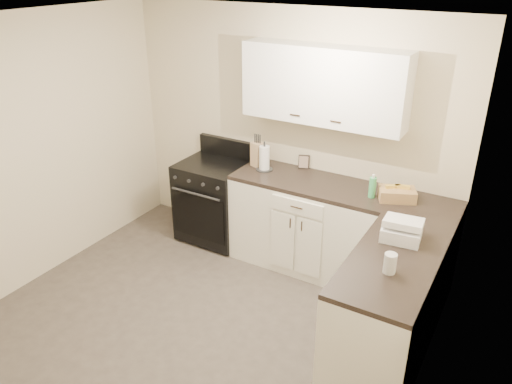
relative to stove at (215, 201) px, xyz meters
The scene contains 20 objects.
floor 1.70m from the stove, 64.21° to the right, with size 3.60×3.60×0.00m, color #473F38.
ceiling 2.62m from the stove, 64.21° to the right, with size 3.60×3.60×0.00m, color white.
wall_back 1.11m from the stove, 24.51° to the left, with size 3.60×3.60×0.00m, color beige.
wall_right 3.02m from the stove, 30.41° to the right, with size 3.60×3.60×0.00m, color beige.
wall_left 2.00m from the stove, 126.40° to the right, with size 3.60×3.60×0.00m, color beige.
base_cabinets_back 1.14m from the stove, ahead, with size 1.55×0.60×0.90m, color white.
base_cabinets_right 2.30m from the stove, 15.77° to the right, with size 0.60×1.90×0.90m, color white.
countertop_back 1.23m from the stove, ahead, with size 1.55×0.60×0.04m, color black.
countertop_right 2.34m from the stove, 15.77° to the right, with size 0.60×1.90×0.04m, color black.
upper_cabinets 1.80m from the stove, ahead, with size 1.55×0.30×0.70m, color white.
stove is the anchor object (origin of this frame).
knife_block 0.78m from the stove, 11.95° to the left, with size 0.11×0.10×0.25m, color tan.
paper_towel 0.85m from the stove, ahead, with size 0.10×0.10×0.25m, color white.
soap_bottle 1.83m from the stove, ahead, with size 0.06×0.06×0.19m, color #44B365.
picture_frame 1.12m from the stove, 17.09° to the left, with size 0.11×0.01×0.14m, color black.
wicker_basket 2.02m from the stove, ahead, with size 0.31×0.21×0.10m, color tan.
countertop_grill 2.32m from the stove, 15.68° to the right, with size 0.29×0.27×0.11m, color white.
glass_jar 2.55m from the stove, 26.31° to the right, with size 0.09×0.09×0.15m, color silver.
oven_mitt_near 2.27m from the stove, 33.62° to the right, with size 0.02×0.15×0.26m, color black.
oven_mitt_far 2.13m from the stove, 27.49° to the right, with size 0.02×0.15×0.26m, color black.
Camera 1 is at (2.17, -2.55, 2.90)m, focal length 35.00 mm.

